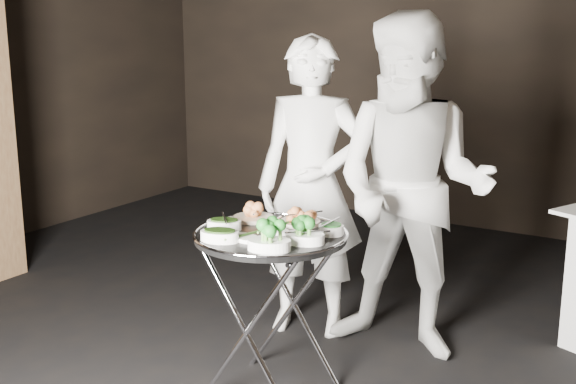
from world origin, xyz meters
The scene contains 15 objects.
wall_back centered at (0.00, 3.52, 1.50)m, with size 6.00×0.05×3.00m, color black.
tray_stand centered at (0.22, 0.15, 0.43)m, with size 0.53×0.45×0.77m.
serving_tray centered at (0.22, 0.15, 0.78)m, with size 0.70×0.70×0.04m.
potato_plate_a centered at (0.03, 0.30, 0.82)m, with size 0.19×0.19×0.07m.
potato_plate_b centered at (0.26, 0.35, 0.82)m, with size 0.20×0.20×0.07m.
greens_bowl centered at (0.47, 0.27, 0.82)m, with size 0.12×0.12×0.07m.
asparagus_plate_a centered at (0.23, 0.17, 0.80)m, with size 0.17×0.11×0.03m.
asparagus_plate_b centered at (0.19, 0.00, 0.80)m, with size 0.19×0.14×0.03m.
spinach_bowl_a centered at (0.01, 0.09, 0.82)m, with size 0.19×0.16×0.06m.
spinach_bowl_b centered at (0.10, -0.07, 0.82)m, with size 0.20×0.16×0.07m.
broccoli_bowl_a centered at (0.43, 0.10, 0.82)m, with size 0.20×0.17×0.07m.
broccoli_bowl_b centered at (0.36, -0.07, 0.82)m, with size 0.22×0.19×0.08m.
serving_utensils centered at (0.24, 0.22, 0.84)m, with size 0.59×0.42×0.01m.
waiter_left centered at (0.01, 0.91, 0.83)m, with size 0.61×0.40×1.66m, color silver.
waiter_right centered at (0.58, 0.92, 0.89)m, with size 0.86×0.67×1.78m, color silver.
Camera 1 is at (1.91, -2.47, 1.70)m, focal length 45.00 mm.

